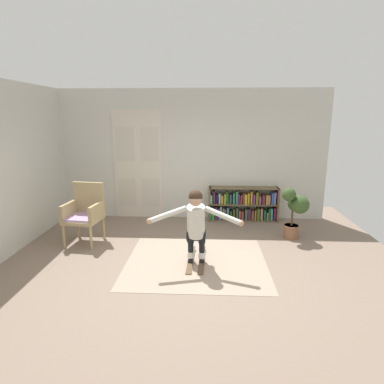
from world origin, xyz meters
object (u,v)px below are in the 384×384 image
wicker_chair (85,212)px  skis_pair (196,260)px  person_skier (196,221)px  potted_plant (295,208)px  bookshelf (243,206)px

wicker_chair → skis_pair: bearing=-20.3°
person_skier → potted_plant: bearing=34.7°
wicker_chair → potted_plant: wicker_chair is taller
wicker_chair → skis_pair: wicker_chair is taller
bookshelf → skis_pair: (-0.98, -2.21, -0.32)m
wicker_chair → skis_pair: (2.10, -0.78, -0.56)m
bookshelf → potted_plant: 1.40m
skis_pair → potted_plant: bearing=31.6°
bookshelf → skis_pair: bookshelf is taller
potted_plant → bookshelf: bearing=129.0°
bookshelf → wicker_chair: (-3.09, -1.43, 0.24)m
bookshelf → person_skier: bearing=-112.8°
potted_plant → skis_pair: 2.25m
potted_plant → person_skier: 2.26m
skis_pair → person_skier: person_skier is taller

